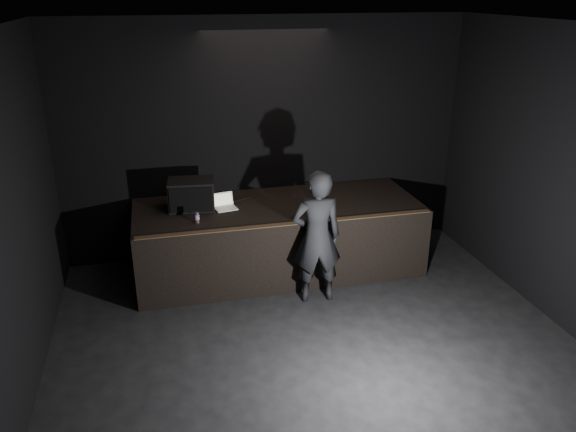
# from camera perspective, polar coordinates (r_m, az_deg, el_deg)

# --- Properties ---
(ground) EXTENTS (7.00, 7.00, 0.00)m
(ground) POSITION_cam_1_polar(r_m,az_deg,el_deg) (6.09, 4.97, -16.91)
(ground) COLOR black
(ground) RESTS_ON ground
(room_walls) EXTENTS (6.10, 7.10, 3.52)m
(room_walls) POSITION_cam_1_polar(r_m,az_deg,el_deg) (5.07, 5.72, 1.15)
(room_walls) COLOR black
(room_walls) RESTS_ON ground
(stage_riser) EXTENTS (4.00, 1.50, 1.00)m
(stage_riser) POSITION_cam_1_polar(r_m,az_deg,el_deg) (8.08, -0.99, -2.17)
(stage_riser) COLOR black
(stage_riser) RESTS_ON ground
(riser_lip) EXTENTS (3.92, 0.10, 0.01)m
(riser_lip) POSITION_cam_1_polar(r_m,az_deg,el_deg) (7.24, 0.22, -0.78)
(riser_lip) COLOR brown
(riser_lip) RESTS_ON stage_riser
(stage_monitor) EXTENTS (0.66, 0.51, 0.41)m
(stage_monitor) POSITION_cam_1_polar(r_m,az_deg,el_deg) (7.80, -9.78, 2.17)
(stage_monitor) COLOR black
(stage_monitor) RESTS_ON stage_riser
(cable) EXTENTS (0.93, 0.45, 0.02)m
(cable) POSITION_cam_1_polar(r_m,az_deg,el_deg) (7.91, -6.69, 1.11)
(cable) COLOR black
(cable) RESTS_ON stage_riser
(laptop) EXTENTS (0.33, 0.31, 0.20)m
(laptop) POSITION_cam_1_polar(r_m,az_deg,el_deg) (7.81, -6.45, 1.18)
(laptop) COLOR silver
(laptop) RESTS_ON stage_riser
(beer_can) EXTENTS (0.06, 0.06, 0.15)m
(beer_can) POSITION_cam_1_polar(r_m,az_deg,el_deg) (7.36, -9.23, -0.13)
(beer_can) COLOR silver
(beer_can) RESTS_ON stage_riser
(plastic_cup) EXTENTS (0.08, 0.08, 0.10)m
(plastic_cup) POSITION_cam_1_polar(r_m,az_deg,el_deg) (8.03, 0.78, 1.90)
(plastic_cup) COLOR white
(plastic_cup) RESTS_ON stage_riser
(wii_remote) EXTENTS (0.13, 0.14, 0.03)m
(wii_remote) POSITION_cam_1_polar(r_m,az_deg,el_deg) (7.44, 2.63, -0.08)
(wii_remote) COLOR white
(wii_remote) RESTS_ON stage_riser
(person) EXTENTS (0.67, 0.46, 1.78)m
(person) POSITION_cam_1_polar(r_m,az_deg,el_deg) (7.15, 2.92, -2.16)
(person) COLOR black
(person) RESTS_ON ground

